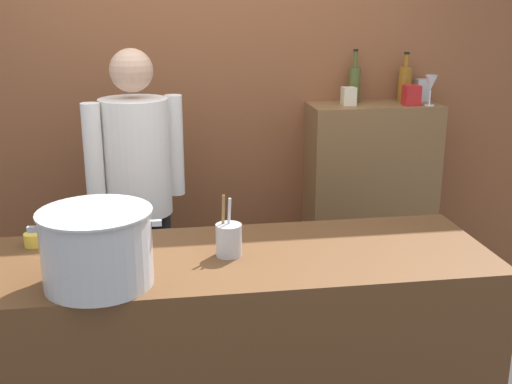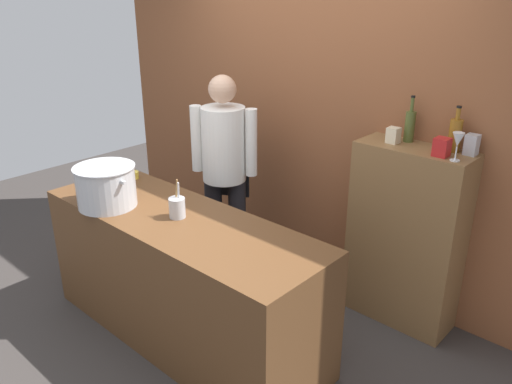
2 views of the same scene
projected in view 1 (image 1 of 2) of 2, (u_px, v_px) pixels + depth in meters
brick_back_panel at (203, 68)px, 3.68m from camera, size 4.40×0.10×3.00m
prep_counter at (233, 354)px, 2.66m from camera, size 2.09×0.70×0.90m
bar_cabinet at (369, 210)px, 3.87m from camera, size 0.76×0.32×1.30m
chef at (138, 188)px, 3.20m from camera, size 0.48×0.41×1.66m
stockpot_large at (97, 248)px, 2.23m from camera, size 0.46×0.40×0.28m
utensil_crock at (229, 239)px, 2.51m from camera, size 0.10×0.10×0.25m
butter_jar at (34, 240)px, 2.61m from camera, size 0.08×0.08×0.05m
wine_bottle_olive at (354, 83)px, 3.72m from camera, size 0.07×0.07×0.31m
wine_bottle_amber at (405, 83)px, 3.76m from camera, size 0.08×0.08×0.29m
wine_glass_short at (431, 84)px, 3.60m from camera, size 0.07×0.07×0.17m
spice_tin_silver at (422, 90)px, 3.79m from camera, size 0.08×0.08×0.13m
spice_tin_cream at (349, 96)px, 3.63m from camera, size 0.08×0.08×0.10m
spice_tin_red at (411, 95)px, 3.63m from camera, size 0.09×0.09×0.11m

